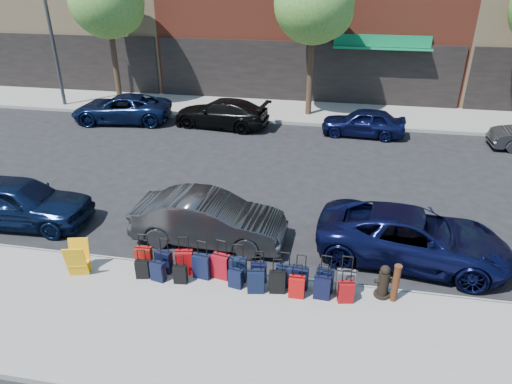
% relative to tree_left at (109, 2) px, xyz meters
% --- Properties ---
extents(ground, '(120.00, 120.00, 0.00)m').
position_rel_tree_left_xyz_m(ground, '(9.86, -9.50, -5.41)').
color(ground, black).
rests_on(ground, ground).
extents(sidewalk_near, '(60.00, 4.00, 0.15)m').
position_rel_tree_left_xyz_m(sidewalk_near, '(9.86, -16.00, -5.34)').
color(sidewalk_near, gray).
rests_on(sidewalk_near, ground).
extents(sidewalk_far, '(60.00, 4.00, 0.15)m').
position_rel_tree_left_xyz_m(sidewalk_far, '(9.86, 0.50, -5.34)').
color(sidewalk_far, gray).
rests_on(sidewalk_far, ground).
extents(curb_near, '(60.00, 0.08, 0.15)m').
position_rel_tree_left_xyz_m(curb_near, '(9.86, -13.98, -5.34)').
color(curb_near, gray).
rests_on(curb_near, ground).
extents(curb_far, '(60.00, 0.08, 0.15)m').
position_rel_tree_left_xyz_m(curb_far, '(9.86, -1.52, -5.34)').
color(curb_far, gray).
rests_on(curb_far, ground).
extents(tree_left, '(3.80, 3.80, 7.27)m').
position_rel_tree_left_xyz_m(tree_left, '(0.00, 0.00, 0.00)').
color(tree_left, black).
rests_on(tree_left, sidewalk_far).
extents(tree_center, '(3.80, 3.80, 7.27)m').
position_rel_tree_left_xyz_m(tree_center, '(10.50, 0.00, 0.00)').
color(tree_center, black).
rests_on(tree_center, sidewalk_far).
extents(streetlight, '(2.59, 0.18, 8.00)m').
position_rel_tree_left_xyz_m(streetlight, '(-2.94, -0.70, -0.75)').
color(streetlight, '#333338').
rests_on(streetlight, sidewalk_far).
extents(suitcase_front_0, '(0.43, 0.26, 0.99)m').
position_rel_tree_left_xyz_m(suitcase_front_0, '(7.30, -14.25, -4.95)').
color(suitcase_front_0, '#981109').
rests_on(suitcase_front_0, sidewalk_near).
extents(suitcase_front_1, '(0.42, 0.28, 0.95)m').
position_rel_tree_left_xyz_m(suitcase_front_1, '(7.86, -14.29, -4.96)').
color(suitcase_front_1, black).
rests_on(suitcase_front_1, sidewalk_near).
extents(suitcase_front_2, '(0.46, 0.31, 1.03)m').
position_rel_tree_left_xyz_m(suitcase_front_2, '(8.39, -14.25, -4.94)').
color(suitcase_front_2, '#94090C').
rests_on(suitcase_front_2, sidewalk_near).
extents(suitcase_front_3, '(0.45, 0.29, 1.02)m').
position_rel_tree_left_xyz_m(suitcase_front_3, '(8.88, -14.34, -4.94)').
color(suitcase_front_3, black).
rests_on(suitcase_front_3, sidewalk_near).
extents(suitcase_front_4, '(0.47, 0.32, 1.05)m').
position_rel_tree_left_xyz_m(suitcase_front_4, '(9.34, -14.27, -4.93)').
color(suitcase_front_4, maroon).
rests_on(suitcase_front_4, sidewalk_near).
extents(suitcase_front_5, '(0.42, 0.24, 1.00)m').
position_rel_tree_left_xyz_m(suitcase_front_5, '(9.78, -14.29, -4.95)').
color(suitcase_front_5, black).
rests_on(suitcase_front_5, sidewalk_near).
extents(suitcase_front_6, '(0.37, 0.22, 0.85)m').
position_rel_tree_left_xyz_m(suitcase_front_6, '(10.31, -14.25, -4.99)').
color(suitcase_front_6, black).
rests_on(suitcase_front_6, sidewalk_near).
extents(suitcase_front_7, '(0.40, 0.23, 0.94)m').
position_rel_tree_left_xyz_m(suitcase_front_7, '(10.94, -14.32, -4.97)').
color(suitcase_front_7, black).
rests_on(suitcase_front_7, sidewalk_near).
extents(suitcase_front_8, '(0.40, 0.24, 0.92)m').
position_rel_tree_left_xyz_m(suitcase_front_8, '(11.33, -14.33, -4.97)').
color(suitcase_front_8, black).
rests_on(suitcase_front_8, sidewalk_near).
extents(suitcase_front_9, '(0.42, 0.26, 0.98)m').
position_rel_tree_left_xyz_m(suitcase_front_9, '(11.92, -14.33, -4.96)').
color(suitcase_front_9, black).
rests_on(suitcase_front_9, sidewalk_near).
extents(suitcase_front_10, '(0.43, 0.24, 1.03)m').
position_rel_tree_left_xyz_m(suitcase_front_10, '(12.41, -14.35, -4.94)').
color(suitcase_front_10, '#424348').
rests_on(suitcase_front_10, sidewalk_near).
extents(suitcase_back_0, '(0.36, 0.25, 0.79)m').
position_rel_tree_left_xyz_m(suitcase_back_0, '(7.41, -14.63, -5.02)').
color(suitcase_back_0, black).
rests_on(suitcase_back_0, sidewalk_near).
extents(suitcase_back_1, '(0.38, 0.27, 0.84)m').
position_rel_tree_left_xyz_m(suitcase_back_1, '(7.83, -14.66, -5.00)').
color(suitcase_back_1, black).
rests_on(suitcase_back_1, sidewalk_near).
extents(suitcase_back_2, '(0.34, 0.22, 0.78)m').
position_rel_tree_left_xyz_m(suitcase_back_2, '(8.41, -14.65, -5.02)').
color(suitcase_back_2, black).
rests_on(suitcase_back_2, sidewalk_near).
extents(suitcase_back_5, '(0.37, 0.25, 0.80)m').
position_rel_tree_left_xyz_m(suitcase_back_5, '(9.79, -14.57, -5.01)').
color(suitcase_back_5, black).
rests_on(suitcase_back_5, sidewalk_near).
extents(suitcase_back_6, '(0.44, 0.30, 0.96)m').
position_rel_tree_left_xyz_m(suitcase_back_6, '(10.30, -14.66, -4.96)').
color(suitcase_back_6, black).
rests_on(suitcase_back_6, sidewalk_near).
extents(suitcase_back_7, '(0.40, 0.27, 0.90)m').
position_rel_tree_left_xyz_m(suitcase_back_7, '(10.81, -14.57, -4.98)').
color(suitcase_back_7, black).
rests_on(suitcase_back_7, sidewalk_near).
extents(suitcase_back_8, '(0.37, 0.22, 0.88)m').
position_rel_tree_left_xyz_m(suitcase_back_8, '(11.28, -14.66, -4.99)').
color(suitcase_back_8, '#B20C0B').
rests_on(suitcase_back_8, sidewalk_near).
extents(suitcase_back_9, '(0.39, 0.24, 0.91)m').
position_rel_tree_left_xyz_m(suitcase_back_9, '(11.87, -14.59, -4.98)').
color(suitcase_back_9, black).
rests_on(suitcase_back_9, sidewalk_near).
extents(suitcase_back_10, '(0.39, 0.27, 0.85)m').
position_rel_tree_left_xyz_m(suitcase_back_10, '(12.42, -14.63, -5.00)').
color(suitcase_back_10, maroon).
rests_on(suitcase_back_10, sidewalk_near).
extents(fire_hydrant, '(0.44, 0.38, 0.85)m').
position_rel_tree_left_xyz_m(fire_hydrant, '(13.28, -14.26, -4.87)').
color(fire_hydrant, black).
rests_on(fire_hydrant, sidewalk_near).
extents(bollard, '(0.18, 0.18, 0.98)m').
position_rel_tree_left_xyz_m(bollard, '(13.53, -14.38, -4.76)').
color(bollard, '#38190C').
rests_on(bollard, sidewalk_near).
extents(display_rack, '(0.62, 0.66, 0.90)m').
position_rel_tree_left_xyz_m(display_rack, '(5.77, -14.77, -4.82)').
color(display_rack, '#FAAC0D').
rests_on(display_rack, sidewalk_near).
extents(car_near_0, '(4.47, 1.98, 1.50)m').
position_rel_tree_left_xyz_m(car_near_0, '(2.57, -12.56, -4.66)').
color(car_near_0, '#0C1735').
rests_on(car_near_0, ground).
extents(car_near_1, '(4.40, 1.64, 1.44)m').
position_rel_tree_left_xyz_m(car_near_1, '(8.54, -12.48, -4.69)').
color(car_near_1, '#333336').
rests_on(car_near_1, ground).
extents(car_near_2, '(5.29, 2.95, 1.40)m').
position_rel_tree_left_xyz_m(car_near_2, '(14.13, -12.35, -4.71)').
color(car_near_2, '#0C1038').
rests_on(car_near_2, ground).
extents(car_far_0, '(5.14, 2.89, 1.36)m').
position_rel_tree_left_xyz_m(car_far_0, '(1.19, -2.56, -4.73)').
color(car_far_0, '#0D193C').
rests_on(car_far_0, ground).
extents(car_far_1, '(4.86, 2.45, 1.35)m').
position_rel_tree_left_xyz_m(car_far_1, '(6.31, -2.40, -4.73)').
color(car_far_1, black).
rests_on(car_far_1, ground).
extents(car_far_2, '(3.86, 1.74, 1.29)m').
position_rel_tree_left_xyz_m(car_far_2, '(13.09, -2.48, -4.77)').
color(car_far_2, '#0D113A').
rests_on(car_far_2, ground).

